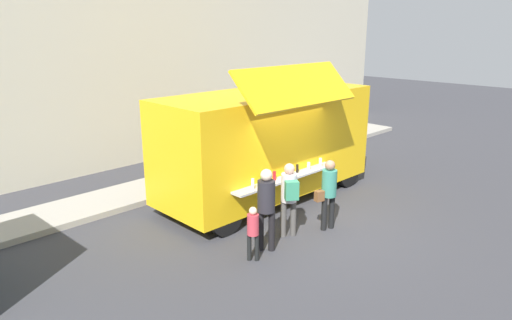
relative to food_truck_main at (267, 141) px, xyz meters
name	(u,v)px	position (x,y,z in m)	size (l,w,h in m)	color
ground_plane	(314,222)	(-0.40, -1.94, -1.57)	(60.00, 60.00, 0.00)	#38383D
curb_strip	(82,208)	(-4.00, 2.62, -1.49)	(28.00, 1.60, 0.15)	#9E998E
building_behind	(41,40)	(-3.00, 6.52, 2.51)	(32.00, 2.40, 8.15)	beige
food_truck_main	(267,141)	(0.00, 0.00, 0.00)	(6.07, 3.11, 3.63)	yellow
trash_bin	(295,141)	(3.86, 2.32, -1.08)	(0.60, 0.60, 0.96)	#306337
customer_front_ordering	(328,189)	(-0.50, -2.37, -0.59)	(0.54, 0.33, 1.64)	black
customer_mid_with_backpack	(289,193)	(-1.42, -2.01, -0.54)	(0.49, 0.54, 1.67)	#4C4945
customer_rear_waiting	(266,203)	(-2.23, -2.10, -0.51)	(0.36, 0.36, 1.76)	black
child_near_queue	(253,229)	(-2.73, -2.22, -0.89)	(0.23, 0.23, 1.13)	black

